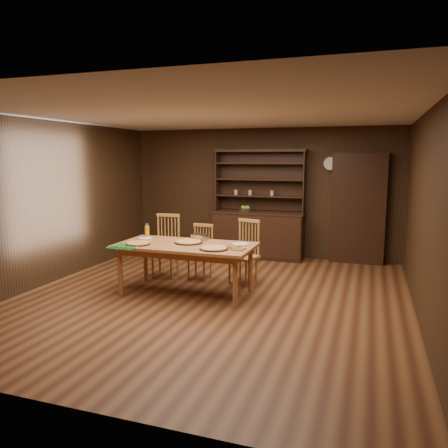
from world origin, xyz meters
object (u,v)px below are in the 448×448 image
(chair_right, at_px, (246,249))
(juice_bottle, at_px, (147,231))
(china_hutch, at_px, (259,228))
(dining_table, at_px, (186,249))
(chair_center, at_px, (201,250))
(chair_left, at_px, (167,243))

(chair_right, height_order, juice_bottle, chair_right)
(china_hutch, xyz_separation_m, chair_right, (0.24, -1.81, -0.05))
(china_hutch, bearing_deg, dining_table, -99.19)
(china_hutch, bearing_deg, chair_center, -106.34)
(china_hutch, relative_size, chair_right, 2.12)
(chair_left, distance_m, juice_bottle, 0.55)
(chair_center, xyz_separation_m, juice_bottle, (-0.73, -0.50, 0.37))
(dining_table, bearing_deg, juice_bottle, 156.43)
(chair_center, height_order, juice_bottle, juice_bottle)
(chair_left, distance_m, chair_right, 1.39)
(dining_table, relative_size, chair_left, 1.90)
(chair_left, height_order, chair_center, chair_left)
(juice_bottle, bearing_deg, chair_center, 34.38)
(china_hutch, relative_size, chair_left, 2.05)
(chair_center, height_order, chair_right, chair_right)
(chair_left, relative_size, chair_center, 1.16)
(chair_center, relative_size, chair_right, 0.89)
(china_hutch, distance_m, chair_right, 1.82)
(china_hutch, relative_size, dining_table, 1.08)
(chair_left, bearing_deg, chair_center, -0.89)
(china_hutch, xyz_separation_m, chair_left, (-1.15, -1.84, -0.03))
(chair_right, bearing_deg, chair_center, -162.63)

